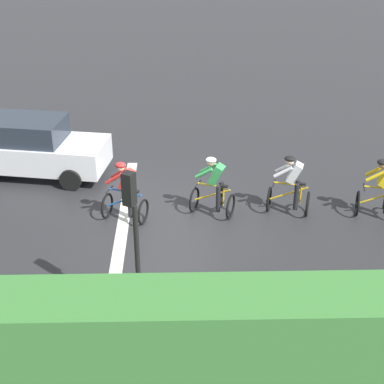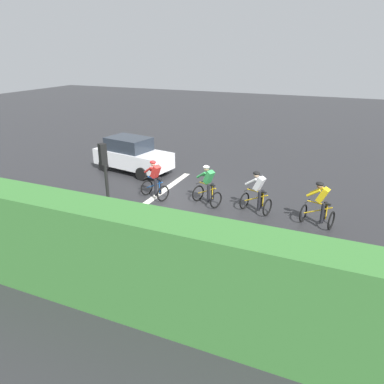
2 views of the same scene
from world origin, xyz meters
The scene contains 10 objects.
ground_plane centered at (0.00, 0.00, 0.00)m, with size 80.00×80.00×0.00m, color #28282B.
sidewalk_kerb centered at (5.38, 2.00, 0.06)m, with size 2.80×22.54×0.12m, color #9E998E.
hedge_wall centered at (6.58, 2.00, 1.32)m, with size 1.10×22.54×2.65m, color #387533.
road_marking_stop_line centered at (0.00, -1.25, 0.00)m, with size 7.00×0.30×0.01m, color silver.
cyclist_lead centered at (0.00, 5.47, 0.80)m, with size 0.92×1.21×1.66m.
cyclist_second centered at (-0.26, 3.15, 0.80)m, with size 0.95×1.23×1.66m.
cyclist_mid centered at (-0.22, 1.13, 0.80)m, with size 1.04×1.26×1.66m.
cyclist_fourth centered at (0.02, -1.16, 0.80)m, with size 1.00×1.24×1.66m.
car_white centered at (-2.80, -4.05, 0.87)m, with size 2.40×4.33×1.76m.
traffic_light_near_crossing centered at (4.01, -0.64, 2.22)m, with size 0.27×0.29×3.34m.
Camera 1 is at (13.26, 0.24, 7.89)m, focal length 54.74 mm.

